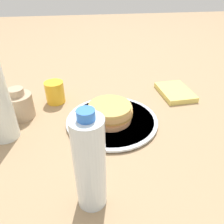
{
  "coord_description": "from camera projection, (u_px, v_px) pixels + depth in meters",
  "views": [
    {
      "loc": [
        0.59,
        -0.07,
        0.42
      ],
      "look_at": [
        0.02,
        0.01,
        0.04
      ],
      "focal_mm": 35.0,
      "sensor_mm": 36.0,
      "label": 1
    }
  ],
  "objects": [
    {
      "name": "water_bottle_near",
      "position": [
        90.0,
        164.0,
        0.41
      ],
      "size": [
        0.06,
        0.06,
        0.23
      ],
      "color": "silver",
      "rests_on": "ground_plane"
    },
    {
      "name": "ground_plane",
      "position": [
        107.0,
        119.0,
        0.72
      ],
      "size": [
        4.0,
        4.0,
        0.0
      ],
      "primitive_type": "plane",
      "color": "#9E7F5B"
    },
    {
      "name": "pancake_stack",
      "position": [
        111.0,
        112.0,
        0.69
      ],
      "size": [
        0.14,
        0.14,
        0.06
      ],
      "color": "tan",
      "rests_on": "plate"
    },
    {
      "name": "juice_glass",
      "position": [
        55.0,
        92.0,
        0.8
      ],
      "size": [
        0.07,
        0.07,
        0.08
      ],
      "color": "yellow",
      "rests_on": "ground_plane"
    },
    {
      "name": "cream_jug",
      "position": [
        19.0,
        105.0,
        0.71
      ],
      "size": [
        0.09,
        0.09,
        0.1
      ],
      "color": "tan",
      "rests_on": "ground_plane"
    },
    {
      "name": "napkin",
      "position": [
        175.0,
        92.0,
        0.86
      ],
      "size": [
        0.17,
        0.12,
        0.02
      ],
      "color": "#E5D166",
      "rests_on": "ground_plane"
    },
    {
      "name": "plate",
      "position": [
        112.0,
        121.0,
        0.7
      ],
      "size": [
        0.29,
        0.29,
        0.01
      ],
      "color": "silver",
      "rests_on": "ground_plane"
    }
  ]
}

